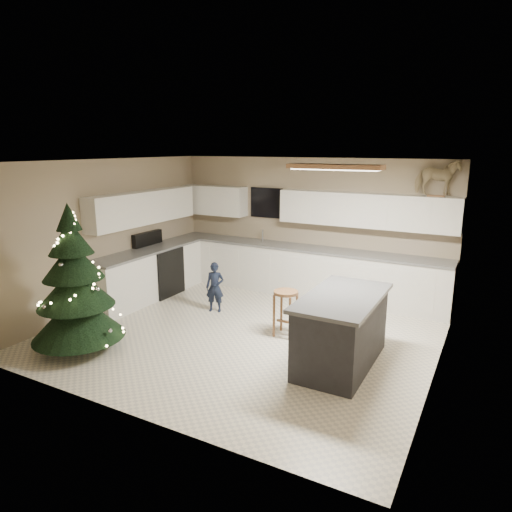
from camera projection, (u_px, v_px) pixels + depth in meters
name	position (u px, v px, depth m)	size (l,w,h in m)	color
ground_plane	(245.00, 333.00, 7.04)	(5.50, 5.50, 0.00)	beige
room_shell	(246.00, 221.00, 6.62)	(5.52, 5.02, 2.61)	tan
cabinetry	(246.00, 257.00, 8.69)	(5.50, 3.20, 2.00)	white
island	(341.00, 330.00, 5.94)	(0.90, 1.70, 0.95)	black
bar_stool	(286.00, 302.00, 6.84)	(0.37, 0.37, 0.70)	#925E38
christmas_tree	(75.00, 291.00, 6.29)	(1.31, 1.26, 2.09)	#3F2816
toddler	(215.00, 287.00, 7.88)	(0.32, 0.21, 0.87)	black
rocking_horse	(438.00, 177.00, 7.42)	(0.74, 0.45, 0.60)	#925E38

